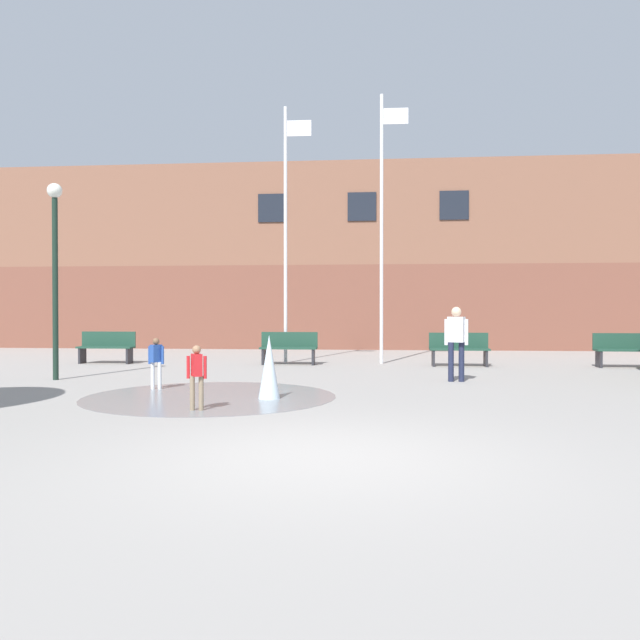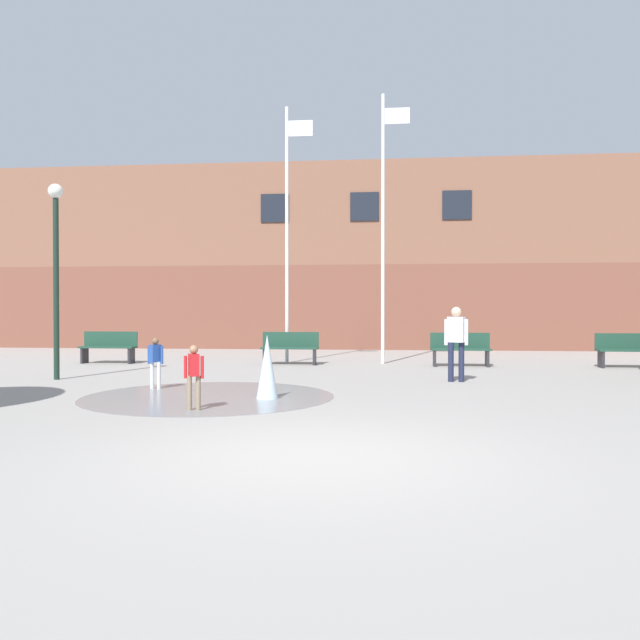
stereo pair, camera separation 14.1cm
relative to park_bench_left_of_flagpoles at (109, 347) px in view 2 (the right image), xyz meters
The scene contains 13 objects.
ground_plane 12.99m from the park_bench_left_of_flagpoles, 56.59° to the right, with size 100.00×100.00×0.00m, color gray.
library_building 12.61m from the park_bench_left_of_flagpoles, 54.12° to the left, with size 36.00×6.05×7.35m.
splash_fountain 8.53m from the park_bench_left_of_flagpoles, 51.09° to the right, with size 4.41×4.41×1.10m.
park_bench_left_of_flagpoles is the anchor object (origin of this frame).
park_bench_under_right_flagpole 5.27m from the park_bench_left_of_flagpoles, ahead, with size 1.60×0.44×0.91m.
park_bench_near_trashcan 9.96m from the park_bench_left_of_flagpoles, ahead, with size 1.60×0.44×0.91m.
park_bench_far_right 14.32m from the park_bench_left_of_flagpoles, ahead, with size 1.60×0.44×0.91m.
adult_in_red 10.16m from the park_bench_left_of_flagpoles, 21.99° to the right, with size 0.50×0.32×1.59m.
child_with_pink_shirt 6.62m from the park_bench_left_of_flagpoles, 58.07° to the right, with size 0.31×0.24×0.99m.
child_running 9.50m from the park_bench_left_of_flagpoles, 58.11° to the right, with size 0.31×0.24×0.99m.
flagpole_left 6.21m from the park_bench_left_of_flagpoles, ahead, with size 0.80×0.10×7.39m.
flagpole_right 8.69m from the park_bench_left_of_flagpoles, ahead, with size 0.80×0.10×7.66m.
lamp_post_left_lane 4.87m from the park_bench_left_of_flagpoles, 80.04° to the right, with size 0.32×0.32×4.28m.
Camera 2 is at (0.72, -6.38, 1.50)m, focal length 35.00 mm.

